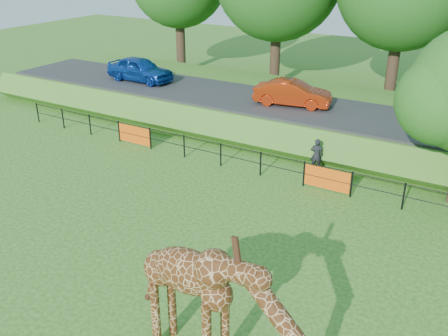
% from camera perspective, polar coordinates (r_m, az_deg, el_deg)
% --- Properties ---
extents(ground, '(90.00, 90.00, 0.00)m').
position_cam_1_polar(ground, '(15.92, -9.23, -11.35)').
color(ground, '#255D17').
rests_on(ground, ground).
extents(giraffe, '(4.94, 1.61, 3.47)m').
position_cam_1_polar(giraffe, '(11.39, -0.34, -16.56)').
color(giraffe, '#512910').
rests_on(giraffe, ground).
extents(perimeter_fence, '(28.07, 0.10, 1.10)m').
position_cam_1_polar(perimeter_fence, '(21.52, 4.20, 0.50)').
color(perimeter_fence, black).
rests_on(perimeter_fence, ground).
extents(embankment, '(40.00, 9.00, 1.30)m').
position_cam_1_polar(embankment, '(27.99, 11.18, 5.99)').
color(embankment, '#255D17').
rests_on(embankment, ground).
extents(road, '(40.00, 5.00, 0.12)m').
position_cam_1_polar(road, '(26.42, 10.17, 6.61)').
color(road, '#29292B').
rests_on(road, embankment).
extents(car_blue, '(4.37, 1.85, 1.47)m').
position_cam_1_polar(car_blue, '(31.70, -9.58, 11.07)').
color(car_blue, '#1546B2').
rests_on(car_blue, road).
extents(car_red, '(4.18, 2.08, 1.32)m').
position_cam_1_polar(car_red, '(26.56, 7.85, 8.47)').
color(car_red, '#BC2E0D').
rests_on(car_red, road).
extents(visitor, '(0.61, 0.47, 1.50)m').
position_cam_1_polar(visitor, '(22.20, 10.53, 1.47)').
color(visitor, black).
rests_on(visitor, ground).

